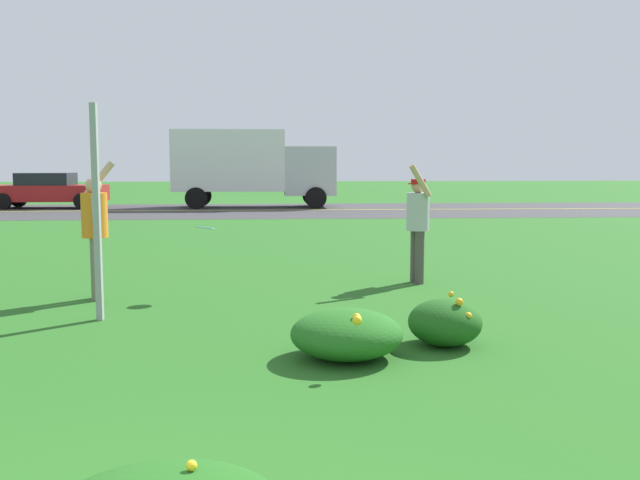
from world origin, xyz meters
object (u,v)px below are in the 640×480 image
(box_truck_silver, at_px, (251,164))
(frisbee_pale_blue, at_px, (205,228))
(person_catcher_red_cap_gray_shirt, at_px, (418,220))
(person_thrower_orange_shirt, at_px, (95,226))
(sign_post_near_path, at_px, (97,213))
(car_red_center_left, at_px, (49,190))

(box_truck_silver, bearing_deg, frisbee_pale_blue, -90.32)
(person_catcher_red_cap_gray_shirt, height_order, box_truck_silver, box_truck_silver)
(person_catcher_red_cap_gray_shirt, bearing_deg, person_thrower_orange_shirt, -167.79)
(person_thrower_orange_shirt, height_order, frisbee_pale_blue, person_thrower_orange_shirt)
(person_catcher_red_cap_gray_shirt, bearing_deg, box_truck_silver, 98.83)
(person_catcher_red_cap_gray_shirt, relative_size, box_truck_silver, 0.27)
(sign_post_near_path, distance_m, frisbee_pale_blue, 1.79)
(sign_post_near_path, relative_size, box_truck_silver, 0.37)
(sign_post_near_path, xyz_separation_m, frisbee_pale_blue, (1.10, 1.38, -0.30))
(frisbee_pale_blue, xyz_separation_m, box_truck_silver, (0.11, 20.14, 0.86))
(person_catcher_red_cap_gray_shirt, height_order, car_red_center_left, person_catcher_red_cap_gray_shirt)
(person_thrower_orange_shirt, relative_size, frisbee_pale_blue, 6.85)
(person_thrower_orange_shirt, distance_m, frisbee_pale_blue, 1.44)
(person_catcher_red_cap_gray_shirt, bearing_deg, frisbee_pale_blue, -164.23)
(frisbee_pale_blue, height_order, car_red_center_left, car_red_center_left)
(person_thrower_orange_shirt, bearing_deg, person_catcher_red_cap_gray_shirt, 12.21)
(sign_post_near_path, height_order, box_truck_silver, box_truck_silver)
(person_thrower_orange_shirt, xyz_separation_m, person_catcher_red_cap_gray_shirt, (4.54, 0.98, -0.01))
(person_thrower_orange_shirt, distance_m, car_red_center_left, 21.35)
(sign_post_near_path, bearing_deg, box_truck_silver, 86.77)
(frisbee_pale_blue, bearing_deg, car_red_center_left, 112.15)
(person_thrower_orange_shirt, height_order, person_catcher_red_cap_gray_shirt, person_thrower_orange_shirt)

